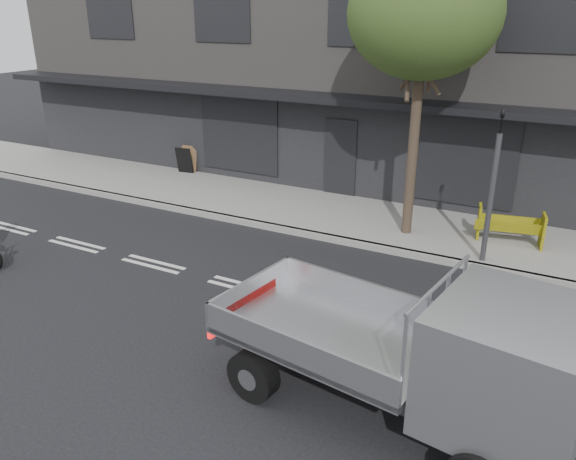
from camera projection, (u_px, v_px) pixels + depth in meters
The scene contains 9 objects.
ground at pixel (244, 287), 11.66m from camera, with size 80.00×80.00×0.00m, color black.
sidewalk at pixel (333, 215), 15.50m from camera, with size 32.00×3.20×0.15m, color gray.
kerb at pixel (308, 234), 14.18m from camera, with size 32.00×0.20×0.15m, color gray.
building_main at pixel (412, 50), 19.47m from camera, with size 26.00×10.00×8.00m, color slate.
street_tree at pixel (424, 14), 12.21m from camera, with size 3.40×3.40×6.74m.
traffic_light_pole at pixel (491, 196), 12.00m from camera, with size 0.12×0.12×3.50m.
flatbed_ute at pixel (471, 361), 7.00m from camera, with size 5.19×2.70×2.29m.
construction_barrier at pixel (509, 228), 13.16m from camera, with size 1.54×0.61×0.86m, color #FCEF0D, non-canonical shape.
sandwich_board at pixel (184, 160), 18.92m from camera, with size 0.56×0.37×0.88m, color black, non-canonical shape.
Camera 1 is at (5.64, -8.77, 5.43)m, focal length 35.00 mm.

